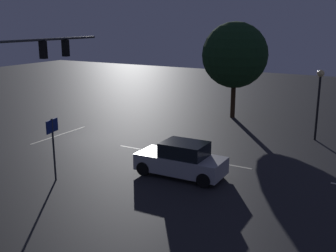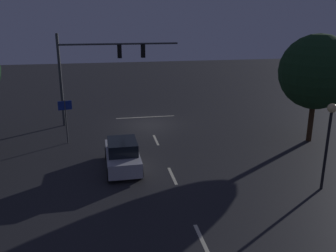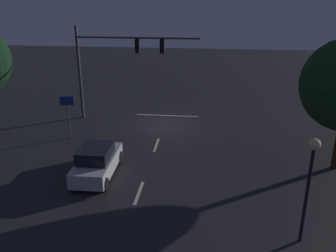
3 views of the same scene
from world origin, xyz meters
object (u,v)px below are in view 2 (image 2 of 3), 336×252
at_px(tree_left_near, 317,72).
at_px(route_sign, 65,113).
at_px(traffic_signal_assembly, 98,62).
at_px(car_approaching, 122,155).
at_px(street_lamp_left_kerb, 329,129).

bearing_deg(tree_left_near, route_sign, -8.87).
bearing_deg(route_sign, tree_left_near, 171.13).
xyz_separation_m(route_sign, tree_left_near, (-16.50, 2.57, 2.65)).
bearing_deg(route_sign, traffic_signal_assembly, -118.27).
bearing_deg(car_approaching, traffic_signal_assembly, -83.17).
bearing_deg(street_lamp_left_kerb, traffic_signal_assembly, -51.79).
relative_size(street_lamp_left_kerb, route_sign, 1.48).
xyz_separation_m(street_lamp_left_kerb, tree_left_near, (-3.38, -6.81, 1.66)).
distance_m(traffic_signal_assembly, street_lamp_left_kerb, 17.54).
distance_m(car_approaching, street_lamp_left_kerb, 10.92).
bearing_deg(route_sign, car_approaching, 124.94).
bearing_deg(traffic_signal_assembly, street_lamp_left_kerb, 128.21).
bearing_deg(traffic_signal_assembly, car_approaching, 96.83).
height_order(traffic_signal_assembly, street_lamp_left_kerb, traffic_signal_assembly).
distance_m(traffic_signal_assembly, tree_left_near, 15.76).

